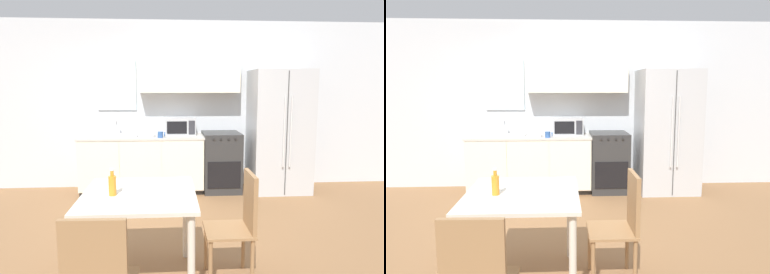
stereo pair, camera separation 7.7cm
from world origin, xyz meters
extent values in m
plane|color=olive|center=(0.00, 0.00, 0.00)|extent=(12.00, 12.00, 0.00)
cube|color=silver|center=(0.00, 2.18, 1.35)|extent=(12.00, 0.06, 2.70)
cube|color=silver|center=(-0.71, 2.14, 1.67)|extent=(0.62, 0.04, 0.79)
cube|color=silver|center=(0.44, 1.99, 1.88)|extent=(1.58, 0.32, 0.66)
cube|color=#333333|center=(-0.30, 1.87, 0.04)|extent=(1.88, 0.56, 0.08)
cube|color=silver|center=(-0.30, 1.84, 0.47)|extent=(1.88, 0.62, 0.78)
cube|color=silver|center=(-0.92, 1.53, 0.47)|extent=(0.61, 0.01, 0.76)
cube|color=silver|center=(-0.30, 1.53, 0.47)|extent=(0.61, 0.01, 0.76)
cube|color=silver|center=(0.33, 1.53, 0.47)|extent=(0.61, 0.01, 0.76)
cube|color=beige|center=(-0.30, 1.84, 0.87)|extent=(1.90, 0.65, 0.03)
cube|color=#2D2D2D|center=(0.94, 1.83, 0.47)|extent=(0.58, 0.64, 0.93)
cube|color=black|center=(0.94, 1.51, 0.33)|extent=(0.50, 0.01, 0.41)
cylinder|color=#262626|center=(0.78, 1.50, 0.88)|extent=(0.03, 0.02, 0.03)
cylinder|color=#262626|center=(0.88, 1.50, 0.88)|extent=(0.03, 0.02, 0.03)
cylinder|color=#262626|center=(1.00, 1.50, 0.88)|extent=(0.03, 0.02, 0.03)
cylinder|color=#262626|center=(1.10, 1.50, 0.88)|extent=(0.03, 0.02, 0.03)
cube|color=silver|center=(1.85, 1.78, 0.95)|extent=(0.90, 0.74, 1.91)
cube|color=#3F3F3F|center=(1.85, 1.41, 0.95)|extent=(0.01, 0.01, 1.85)
cylinder|color=silver|center=(1.80, 1.39, 0.99)|extent=(0.02, 0.02, 1.05)
cylinder|color=silver|center=(1.90, 1.39, 0.99)|extent=(0.02, 0.02, 1.05)
cube|color=#B7BABC|center=(-0.71, 1.84, 0.90)|extent=(0.69, 0.39, 0.02)
cylinder|color=silver|center=(-0.71, 2.00, 1.01)|extent=(0.02, 0.02, 0.21)
cylinder|color=silver|center=(-0.71, 1.93, 1.11)|extent=(0.02, 0.14, 0.02)
cube|color=#B7BABC|center=(0.30, 1.96, 1.02)|extent=(0.48, 0.33, 0.26)
cube|color=black|center=(0.24, 1.79, 1.02)|extent=(0.31, 0.01, 0.19)
cube|color=#2D2D33|center=(0.47, 1.79, 1.02)|extent=(0.10, 0.01, 0.21)
cylinder|color=#335999|center=(-0.01, 1.62, 0.94)|extent=(0.08, 0.08, 0.09)
torus|color=#335999|center=(0.05, 1.62, 0.94)|extent=(0.02, 0.07, 0.07)
cube|color=white|center=(-0.22, 1.67, 0.98)|extent=(0.20, 0.17, 0.18)
sphere|color=white|center=(-0.22, 1.67, 1.10)|extent=(0.11, 0.11, 0.11)
cube|color=beige|center=(-0.13, -0.75, 0.76)|extent=(0.92, 0.96, 0.03)
cylinder|color=beige|center=(-0.53, -1.17, 0.37)|extent=(0.06, 0.06, 0.75)
cylinder|color=beige|center=(0.27, -1.17, 0.37)|extent=(0.06, 0.06, 0.75)
cylinder|color=beige|center=(-0.53, -0.34, 0.37)|extent=(0.06, 0.06, 0.75)
cylinder|color=beige|center=(0.27, -0.34, 0.37)|extent=(0.06, 0.06, 0.75)
cube|color=#997047|center=(-0.30, -1.69, 0.69)|extent=(0.37, 0.05, 0.48)
cube|color=#997047|center=(0.61, -0.76, 0.44)|extent=(0.40, 0.40, 0.02)
cube|color=#997047|center=(0.79, -0.76, 0.69)|extent=(0.04, 0.37, 0.48)
cylinder|color=#997047|center=(0.44, -0.92, 0.21)|extent=(0.03, 0.03, 0.43)
cylinder|color=#997047|center=(0.44, -0.58, 0.21)|extent=(0.03, 0.03, 0.43)
cylinder|color=#997047|center=(0.78, -0.93, 0.21)|extent=(0.03, 0.03, 0.43)
cylinder|color=#997047|center=(0.78, -0.59, 0.21)|extent=(0.03, 0.03, 0.43)
cylinder|color=orange|center=(-0.34, -0.80, 0.86)|extent=(0.06, 0.06, 0.16)
cylinder|color=orange|center=(-0.34, -0.80, 0.96)|extent=(0.03, 0.03, 0.05)
cylinder|color=white|center=(-0.34, -0.80, 0.99)|extent=(0.03, 0.03, 0.02)
camera|label=1|loc=(0.11, -3.47, 1.62)|focal=32.00mm
camera|label=2|loc=(0.19, -3.47, 1.62)|focal=32.00mm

